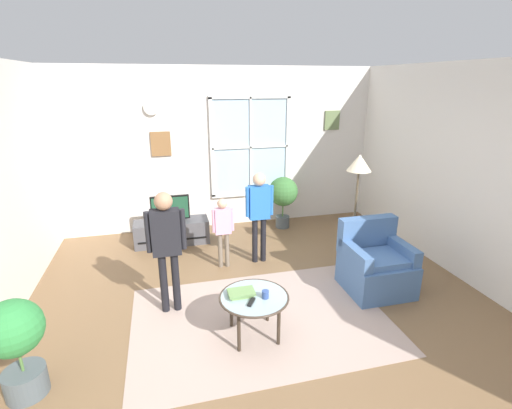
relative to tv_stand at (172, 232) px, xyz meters
name	(u,v)px	position (x,y,z in m)	size (l,w,h in m)	color
ground_plane	(275,331)	(0.96, -2.57, -0.20)	(6.04, 6.99, 0.02)	brown
back_wall	(223,149)	(0.98, 0.68, 1.19)	(5.44, 0.17, 2.76)	silver
area_rug	(261,319)	(0.86, -2.35, -0.19)	(2.78, 1.93, 0.01)	tan
tv_stand	(172,232)	(0.00, 0.00, 0.00)	(1.17, 0.42, 0.38)	#4C4C51
television	(170,208)	(0.00, 0.00, 0.41)	(0.60, 0.08, 0.42)	#4C4C4C
armchair	(375,265)	(2.42, -2.06, 0.14)	(0.76, 0.74, 0.87)	#476B9E
coffee_table	(254,299)	(0.73, -2.58, 0.24)	(0.71, 0.71, 0.46)	#99B2B7
book_stack	(241,293)	(0.61, -2.53, 0.30)	(0.27, 0.17, 0.05)	#85AD60
cup	(265,294)	(0.83, -2.63, 0.31)	(0.07, 0.07, 0.08)	#334C8C
remote_near_books	(251,302)	(0.67, -2.69, 0.28)	(0.04, 0.14, 0.02)	black
person_black_shirt	(166,239)	(-0.08, -1.91, 0.70)	(0.43, 0.19, 1.42)	black
person_blue_shirt	(259,207)	(1.20, -0.97, 0.64)	(0.40, 0.18, 1.33)	black
person_pink_shirt	(223,225)	(0.68, -1.01, 0.44)	(0.31, 0.14, 1.01)	#726656
potted_plant_by_window	(283,194)	(1.96, 0.22, 0.43)	(0.51, 0.51, 0.93)	#4C565B
potted_plant_corner	(16,340)	(-1.31, -2.85, 0.35)	(0.46, 0.46, 0.88)	#4C565B
floor_lamp	(358,174)	(2.42, -1.47, 1.16)	(0.32, 0.32, 1.62)	black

